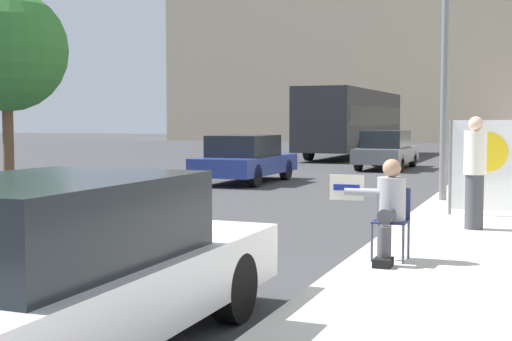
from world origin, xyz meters
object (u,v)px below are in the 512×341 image
Objects in this scene: seated_protester at (388,206)px; traffic_light_pole at (412,9)px; jogger_on_sidewalk at (475,172)px; city_bus_on_road at (353,119)px; car_on_road_nearest at (245,159)px; parked_car_curbside at (56,270)px; street_tree_near_curb at (6,51)px; car_on_road_midblock at (386,150)px.

seated_protester is 0.20× the size of traffic_light_pole.
jogger_on_sidewalk is 0.14× the size of city_bus_on_road.
city_bus_on_road reaches higher than car_on_road_nearest.
traffic_light_pole is (-0.91, 7.11, 3.40)m from seated_protester.
city_bus_on_road is at bearing -87.95° from jogger_on_sidewalk.
parked_car_curbside is (-0.84, -11.12, -3.51)m from traffic_light_pole.
city_bus_on_road reaches higher than parked_car_curbside.
car_on_road_midblock is at bearing 57.89° from street_tree_near_curb.
car_on_road_nearest is (-6.40, 11.08, -0.12)m from seated_protester.
seated_protester is 0.29× the size of car_on_road_nearest.
city_bus_on_road is 2.36× the size of street_tree_near_curb.
parked_car_curbside is 15.79m from car_on_road_nearest.
traffic_light_pole is at bearing -72.83° from city_bus_on_road.
parked_car_curbside is at bearing 54.32° from jogger_on_sidewalk.
parked_car_curbside is 31.45m from city_bus_on_road.
traffic_light_pole reaches higher than car_on_road_midblock.
seated_protester is 27.90m from city_bus_on_road.
city_bus_on_road is at bearing 111.32° from seated_protester.
seated_protester is at bearing -78.82° from car_on_road_midblock.
jogger_on_sidewalk is 7.43m from parked_car_curbside.
parked_car_curbside is at bearing -48.03° from street_tree_near_curb.
car_on_road_nearest is at bearing 107.13° from parked_car_curbside.
traffic_light_pole is 11.69m from parked_car_curbside.
parked_car_curbside is 1.08× the size of car_on_road_nearest.
city_bus_on_road reaches higher than seated_protester.
jogger_on_sidewalk is at bearing -74.17° from car_on_road_midblock.
jogger_on_sidewalk is 16.22m from car_on_road_midblock.
street_tree_near_curb is at bearing -136.74° from car_on_road_nearest.
seated_protester is 12.80m from car_on_road_nearest.
traffic_light_pole is 1.33× the size of parked_car_curbside.
jogger_on_sidewalk is 0.41× the size of car_on_road_nearest.
jogger_on_sidewalk is at bearing 70.28° from parked_car_curbside.
city_bus_on_road is at bearing 99.70° from parked_car_curbside.
traffic_light_pole is 0.49× the size of city_bus_on_road.
jogger_on_sidewalk is at bearing -48.58° from car_on_road_nearest.
seated_protester is 18.94m from car_on_road_midblock.
traffic_light_pole reaches higher than seated_protester.
parked_car_curbside is (-1.75, -4.01, -0.11)m from seated_protester.
seated_protester is at bearing -30.20° from street_tree_near_curb.
car_on_road_nearest is (-7.15, 8.11, -0.35)m from jogger_on_sidewalk.
traffic_light_pole reaches higher than city_bus_on_road.
parked_car_curbside reaches higher than car_on_road_nearest.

